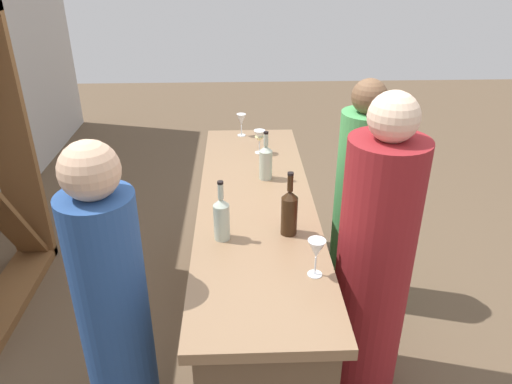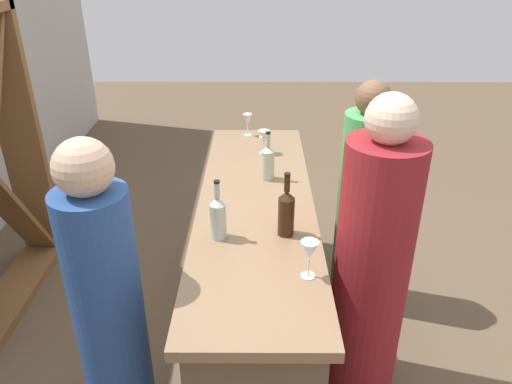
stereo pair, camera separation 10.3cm
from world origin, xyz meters
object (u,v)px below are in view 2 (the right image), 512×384
object	(u,v)px
wine_bottle_leftmost_clear_pale	(218,217)
person_center_guest	(361,206)
wine_bottle_center_clear_pale	(268,161)
wine_bottle_second_left_amber_brown	(286,212)
wine_glass_near_left	(309,251)
person_left_guest	(372,267)
wine_glass_near_right	(247,120)
wine_glass_near_center	(264,137)
person_right_guest	(109,313)

from	to	relation	value
wine_bottle_leftmost_clear_pale	person_center_guest	world-z (taller)	person_center_guest
wine_bottle_center_clear_pale	person_center_guest	bearing A→B (deg)	-82.97
wine_bottle_second_left_amber_brown	wine_bottle_center_clear_pale	distance (m)	0.61
wine_glass_near_left	person_left_guest	distance (m)	0.54
wine_glass_near_right	wine_bottle_center_clear_pale	bearing A→B (deg)	-169.57
person_left_guest	wine_glass_near_center	bearing A→B (deg)	-50.41
person_center_guest	wine_bottle_center_clear_pale	bearing A→B (deg)	-7.40
wine_glass_near_right	wine_glass_near_left	bearing A→B (deg)	-170.21
wine_bottle_center_clear_pale	person_right_guest	size ratio (longest dim) A/B	0.19
person_center_guest	person_right_guest	distance (m)	1.65
wine_glass_near_right	person_center_guest	xyz separation A→B (m)	(-0.65, -0.72, -0.33)
wine_glass_near_left	wine_glass_near_center	size ratio (longest dim) A/B	1.09
wine_bottle_leftmost_clear_pale	wine_glass_near_left	xyz separation A→B (m)	(-0.30, -0.39, 0.01)
wine_bottle_leftmost_clear_pale	wine_bottle_center_clear_pale	size ratio (longest dim) A/B	1.02
wine_glass_near_center	wine_glass_near_right	distance (m)	0.35
wine_glass_near_right	person_right_guest	distance (m)	1.79
wine_glass_near_left	person_center_guest	bearing A→B (deg)	-23.19
wine_glass_near_center	person_left_guest	world-z (taller)	person_left_guest
wine_bottle_second_left_amber_brown	person_center_guest	world-z (taller)	person_center_guest
wine_bottle_second_left_amber_brown	wine_bottle_center_clear_pale	world-z (taller)	wine_bottle_second_left_amber_brown
wine_bottle_second_left_amber_brown	wine_glass_near_center	size ratio (longest dim) A/B	2.05
person_left_guest	person_center_guest	xyz separation A→B (m)	(0.71, -0.09, -0.05)
wine_glass_near_right	person_right_guest	world-z (taller)	person_right_guest
wine_bottle_leftmost_clear_pale	wine_bottle_center_clear_pale	bearing A→B (deg)	-20.56
wine_glass_near_left	wine_glass_near_right	bearing A→B (deg)	9.79
person_center_guest	wine_bottle_second_left_amber_brown	bearing A→B (deg)	38.66
wine_bottle_leftmost_clear_pale	wine_glass_near_center	bearing A→B (deg)	-12.13
person_right_guest	person_center_guest	bearing A→B (deg)	32.71
person_right_guest	wine_glass_near_left	bearing A→B (deg)	-4.74
wine_glass_near_right	person_right_guest	xyz separation A→B (m)	(-1.67, 0.57, -0.30)
wine_bottle_center_clear_pale	wine_glass_near_left	xyz separation A→B (m)	(-0.94, -0.15, 0.01)
wine_bottle_center_clear_pale	person_right_guest	world-z (taller)	person_right_guest
wine_bottle_second_left_amber_brown	person_left_guest	bearing A→B (deg)	-94.12
wine_bottle_leftmost_clear_pale	wine_bottle_center_clear_pale	world-z (taller)	wine_bottle_leftmost_clear_pale
wine_bottle_center_clear_pale	person_left_guest	bearing A→B (deg)	-141.92
wine_bottle_second_left_amber_brown	wine_glass_near_right	distance (m)	1.34
person_left_guest	person_right_guest	world-z (taller)	person_left_guest
wine_glass_near_left	wine_glass_near_center	distance (m)	1.34
wine_bottle_second_left_amber_brown	person_center_guest	distance (m)	0.92
wine_bottle_second_left_amber_brown	wine_glass_near_center	bearing A→B (deg)	5.40
wine_glass_near_center	person_center_guest	size ratio (longest dim) A/B	0.11
wine_glass_near_right	person_center_guest	size ratio (longest dim) A/B	0.11
wine_bottle_center_clear_pale	wine_glass_near_right	size ratio (longest dim) A/B	1.82
wine_bottle_leftmost_clear_pale	person_left_guest	distance (m)	0.79
wine_bottle_leftmost_clear_pale	wine_glass_near_right	xyz separation A→B (m)	(1.36, -0.11, -0.00)
wine_bottle_center_clear_pale	person_center_guest	distance (m)	0.68
wine_bottle_leftmost_clear_pale	person_left_guest	bearing A→B (deg)	-89.82
wine_bottle_center_clear_pale	wine_glass_near_center	world-z (taller)	wine_bottle_center_clear_pale
wine_bottle_second_left_amber_brown	wine_glass_near_right	size ratio (longest dim) A/B	2.00
wine_bottle_leftmost_clear_pale	person_right_guest	world-z (taller)	person_right_guest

